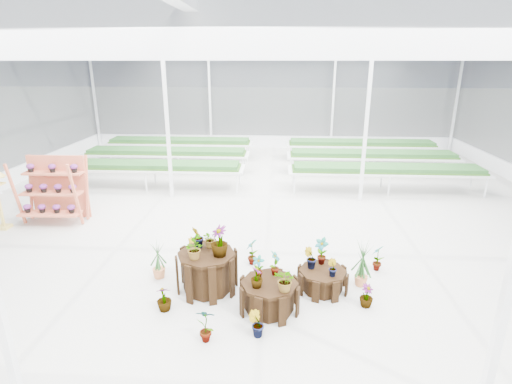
# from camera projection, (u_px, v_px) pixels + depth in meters

# --- Properties ---
(ground_plane) EXTENTS (24.00, 24.00, 0.00)m
(ground_plane) POSITION_uv_depth(u_px,v_px,m) (258.00, 257.00, 8.95)
(ground_plane) COLOR gray
(ground_plane) RESTS_ON ground
(greenhouse_shell) EXTENTS (18.00, 24.00, 4.50)m
(greenhouse_shell) POSITION_uv_depth(u_px,v_px,m) (258.00, 160.00, 8.25)
(greenhouse_shell) COLOR white
(greenhouse_shell) RESTS_ON ground
(steel_frame) EXTENTS (18.00, 24.00, 4.50)m
(steel_frame) POSITION_uv_depth(u_px,v_px,m) (258.00, 160.00, 8.25)
(steel_frame) COLOR silver
(steel_frame) RESTS_ON ground
(nursery_benches) EXTENTS (16.00, 7.00, 0.84)m
(nursery_benches) POSITION_uv_depth(u_px,v_px,m) (268.00, 162.00, 15.65)
(nursery_benches) COLOR silver
(nursery_benches) RESTS_ON ground
(plinth_tall) EXTENTS (1.44, 1.44, 0.77)m
(plinth_tall) POSITION_uv_depth(u_px,v_px,m) (207.00, 271.00, 7.60)
(plinth_tall) COLOR black
(plinth_tall) RESTS_ON ground
(plinth_mid) EXTENTS (1.31, 1.31, 0.54)m
(plinth_mid) POSITION_uv_depth(u_px,v_px,m) (269.00, 296.00, 7.00)
(plinth_mid) COLOR black
(plinth_mid) RESTS_ON ground
(plinth_low) EXTENTS (1.23, 1.23, 0.42)m
(plinth_low) POSITION_uv_depth(u_px,v_px,m) (322.00, 280.00, 7.63)
(plinth_low) COLOR black
(plinth_low) RESTS_ON ground
(shelf_rack) EXTENTS (1.70, 0.93, 1.77)m
(shelf_rack) POSITION_uv_depth(u_px,v_px,m) (52.00, 191.00, 10.66)
(shelf_rack) COLOR #BC583C
(shelf_rack) RESTS_ON ground
(nursery_plants) EXTENTS (4.86, 2.96, 1.35)m
(nursery_plants) POSITION_uv_depth(u_px,v_px,m) (257.00, 262.00, 7.59)
(nursery_plants) COLOR #224C20
(nursery_plants) RESTS_ON ground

